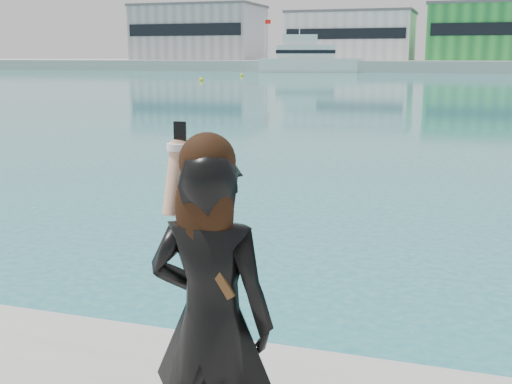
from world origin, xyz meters
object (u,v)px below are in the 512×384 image
buoy_far (242,76)px  buoy_extra (201,81)px  woman (211,312)px  motor_yacht (308,58)px

buoy_far → buoy_extra: same height
buoy_extra → woman: size_ratio=0.27×
motor_yacht → woman: 113.70m
motor_yacht → buoy_extra: size_ratio=38.02×
buoy_far → woman: size_ratio=0.27×
motor_yacht → buoy_extra: (-2.35, -42.94, -2.40)m
motor_yacht → buoy_far: bearing=-114.9°
buoy_far → buoy_extra: bearing=-85.9°
buoy_far → motor_yacht: bearing=81.8°
buoy_extra → motor_yacht: bearing=86.9°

